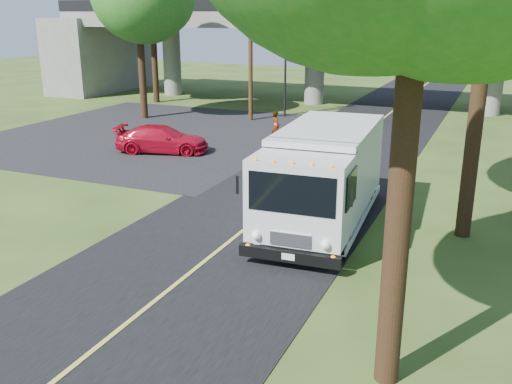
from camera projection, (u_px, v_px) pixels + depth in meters
The scene contains 10 objects.
ground at pixel (108, 340), 11.70m from camera, with size 120.00×120.00×0.00m, color #2D4217.
road at pixel (282, 200), 20.43m from camera, with size 7.00×90.00×0.02m, color black.
parking_lot at pixel (149, 133), 31.62m from camera, with size 16.00×18.00×0.01m, color black.
lane_line at pixel (282, 199), 20.43m from camera, with size 0.12×90.00×0.01m, color gold.
overpass at pixel (401, 41), 38.29m from camera, with size 54.00×10.00×7.30m.
traffic_signal at pixel (285, 66), 35.74m from camera, with size 0.18×0.22×5.20m.
utility_pole at pixel (251, 44), 34.15m from camera, with size 1.60×0.26×9.00m.
step_van at pixel (323, 175), 17.50m from camera, with size 3.14×7.43×3.05m.
red_sedan at pixel (162, 139), 27.20m from camera, with size 1.79×4.41×1.28m, color #B00A1F.
pedestrian at pixel (276, 127), 29.43m from camera, with size 0.58×0.38×1.58m, color gray.
Camera 1 is at (6.89, -8.16, 6.42)m, focal length 40.00 mm.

